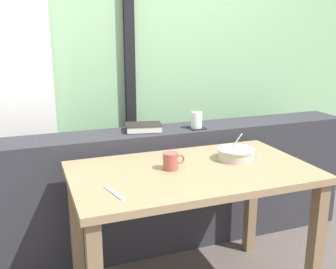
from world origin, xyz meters
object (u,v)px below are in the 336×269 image
juice_glass (197,120)px  closed_book (143,127)px  soup_bowl (236,154)px  fork_utensil (114,193)px  breakfast_table (192,190)px  coaster_square (196,128)px  ceramic_mug (171,161)px

juice_glass → closed_book: (-0.33, 0.06, -0.03)m
soup_bowl → fork_utensil: soup_bowl is taller
breakfast_table → coaster_square: bearing=63.5°
breakfast_table → ceramic_mug: size_ratio=10.56×
coaster_square → closed_book: (-0.33, 0.06, 0.02)m
breakfast_table → fork_utensil: bearing=-159.6°
breakfast_table → ceramic_mug: (-0.10, 0.03, 0.15)m
coaster_square → soup_bowl: size_ratio=0.51×
ceramic_mug → soup_bowl: bearing=3.3°
breakfast_table → coaster_square: 0.60m
closed_book → ceramic_mug: 0.54m
coaster_square → ceramic_mug: (-0.35, -0.48, -0.03)m
fork_utensil → ceramic_mug: ceramic_mug is taller
closed_book → soup_bowl: (0.35, -0.52, -0.06)m
closed_book → juice_glass: bearing=-10.7°
coaster_square → juice_glass: (0.00, 0.00, 0.05)m
juice_glass → fork_utensil: (-0.68, -0.67, -0.12)m
closed_book → ceramic_mug: (-0.02, -0.54, -0.05)m
juice_glass → ceramic_mug: size_ratio=0.88×
soup_bowl → fork_utensil: (-0.71, -0.21, -0.03)m
breakfast_table → soup_bowl: (0.28, 0.05, 0.14)m
breakfast_table → juice_glass: (0.25, 0.51, 0.23)m
closed_book → fork_utensil: (-0.35, -0.73, -0.08)m
ceramic_mug → fork_utensil: bearing=-149.7°
juice_glass → soup_bowl: bearing=-87.1°
ceramic_mug → coaster_square: bearing=53.4°
breakfast_table → coaster_square: coaster_square is taller
coaster_square → ceramic_mug: bearing=-126.6°
breakfast_table → closed_book: bearing=97.8°
breakfast_table → ceramic_mug: bearing=161.6°
juice_glass → coaster_square: bearing=180.0°
ceramic_mug → breakfast_table: bearing=-18.4°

